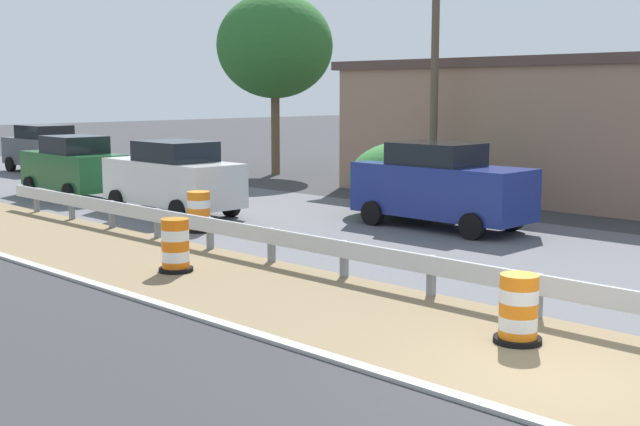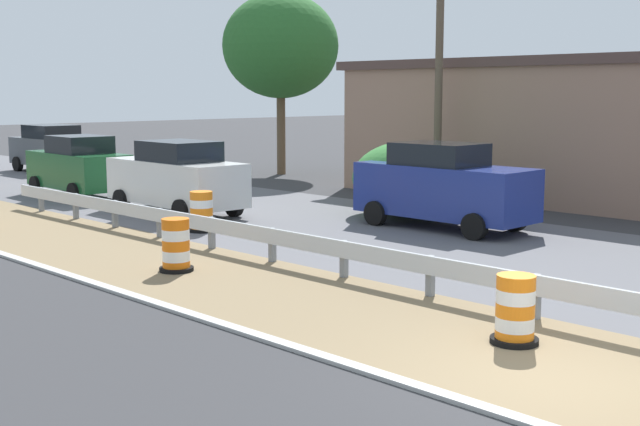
{
  "view_description": "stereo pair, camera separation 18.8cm",
  "coord_description": "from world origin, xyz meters",
  "px_view_note": "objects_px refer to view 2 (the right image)",
  "views": [
    {
      "loc": [
        -8.79,
        -4.64,
        3.45
      ],
      "look_at": [
        2.21,
        6.23,
        1.18
      ],
      "focal_mm": 46.64,
      "sensor_mm": 36.0,
      "label": 1
    },
    {
      "loc": [
        -8.66,
        -4.78,
        3.45
      ],
      "look_at": [
        2.21,
        6.23,
        1.18
      ],
      "focal_mm": 46.64,
      "sensor_mm": 36.0,
      "label": 2
    }
  ],
  "objects_px": {
    "traffic_barrel_nearest": "(515,313)",
    "car_trailing_near_lane": "(443,186)",
    "car_trailing_far_lane": "(78,166)",
    "car_distant_b": "(176,178)",
    "traffic_barrel_mid": "(202,213)",
    "utility_pole_near": "(439,71)",
    "car_distant_a": "(54,149)",
    "traffic_barrel_close": "(176,248)"
  },
  "relations": [
    {
      "from": "car_trailing_near_lane",
      "to": "car_trailing_far_lane",
      "type": "relative_size",
      "value": 1.08
    },
    {
      "from": "utility_pole_near",
      "to": "car_distant_a",
      "type": "bearing_deg",
      "value": 102.01
    },
    {
      "from": "traffic_barrel_close",
      "to": "car_distant_b",
      "type": "relative_size",
      "value": 0.22
    },
    {
      "from": "car_distant_b",
      "to": "utility_pole_near",
      "type": "bearing_deg",
      "value": -116.16
    },
    {
      "from": "car_trailing_far_lane",
      "to": "car_distant_b",
      "type": "xyz_separation_m",
      "value": [
        0.04,
        -5.5,
        0.03
      ]
    },
    {
      "from": "car_distant_b",
      "to": "car_trailing_near_lane",
      "type": "bearing_deg",
      "value": -152.7
    },
    {
      "from": "traffic_barrel_nearest",
      "to": "traffic_barrel_mid",
      "type": "xyz_separation_m",
      "value": [
        2.52,
        10.56,
        0.02
      ]
    },
    {
      "from": "traffic_barrel_mid",
      "to": "utility_pole_near",
      "type": "bearing_deg",
      "value": -5.33
    },
    {
      "from": "traffic_barrel_close",
      "to": "car_trailing_far_lane",
      "type": "xyz_separation_m",
      "value": [
        4.39,
        11.81,
        0.55
      ]
    },
    {
      "from": "car_trailing_near_lane",
      "to": "car_distant_b",
      "type": "relative_size",
      "value": 1.0
    },
    {
      "from": "car_distant_a",
      "to": "traffic_barrel_nearest",
      "type": "bearing_deg",
      "value": -15.21
    },
    {
      "from": "utility_pole_near",
      "to": "traffic_barrel_mid",
      "type": "bearing_deg",
      "value": 174.67
    },
    {
      "from": "traffic_barrel_nearest",
      "to": "car_distant_a",
      "type": "distance_m",
      "value": 28.41
    },
    {
      "from": "traffic_barrel_nearest",
      "to": "utility_pole_near",
      "type": "height_order",
      "value": "utility_pole_near"
    },
    {
      "from": "traffic_barrel_nearest",
      "to": "traffic_barrel_mid",
      "type": "bearing_deg",
      "value": 76.6
    },
    {
      "from": "car_distant_a",
      "to": "traffic_barrel_close",
      "type": "bearing_deg",
      "value": -21.6
    },
    {
      "from": "traffic_barrel_nearest",
      "to": "utility_pole_near",
      "type": "relative_size",
      "value": 0.12
    },
    {
      "from": "car_trailing_near_lane",
      "to": "utility_pole_near",
      "type": "xyz_separation_m",
      "value": [
        3.82,
        3.12,
        3.0
      ]
    },
    {
      "from": "traffic_barrel_nearest",
      "to": "car_trailing_near_lane",
      "type": "bearing_deg",
      "value": 42.81
    },
    {
      "from": "car_trailing_far_lane",
      "to": "traffic_barrel_close",
      "type": "bearing_deg",
      "value": 161.75
    },
    {
      "from": "traffic_barrel_close",
      "to": "utility_pole_near",
      "type": "relative_size",
      "value": 0.13
    },
    {
      "from": "car_trailing_far_lane",
      "to": "car_distant_a",
      "type": "height_order",
      "value": "car_distant_a"
    },
    {
      "from": "car_trailing_near_lane",
      "to": "utility_pole_near",
      "type": "bearing_deg",
      "value": 129.02
    },
    {
      "from": "car_trailing_far_lane",
      "to": "utility_pole_near",
      "type": "distance_m",
      "value": 12.1
    },
    {
      "from": "car_trailing_near_lane",
      "to": "car_distant_a",
      "type": "bearing_deg",
      "value": 179.62
    },
    {
      "from": "car_trailing_near_lane",
      "to": "car_distant_b",
      "type": "xyz_separation_m",
      "value": [
        -3.36,
        6.82,
        -0.04
      ]
    },
    {
      "from": "car_trailing_near_lane",
      "to": "utility_pole_near",
      "type": "relative_size",
      "value": 0.59
    },
    {
      "from": "car_trailing_near_lane",
      "to": "traffic_barrel_mid",
      "type": "bearing_deg",
      "value": -130.27
    },
    {
      "from": "car_trailing_far_lane",
      "to": "utility_pole_near",
      "type": "xyz_separation_m",
      "value": [
        7.22,
        -9.2,
        3.07
      ]
    },
    {
      "from": "car_trailing_far_lane",
      "to": "car_distant_b",
      "type": "height_order",
      "value": "car_distant_b"
    },
    {
      "from": "traffic_barrel_close",
      "to": "car_distant_a",
      "type": "xyz_separation_m",
      "value": [
        7.85,
        20.31,
        0.55
      ]
    },
    {
      "from": "traffic_barrel_nearest",
      "to": "car_distant_b",
      "type": "height_order",
      "value": "car_distant_b"
    },
    {
      "from": "traffic_barrel_mid",
      "to": "utility_pole_near",
      "type": "relative_size",
      "value": 0.13
    },
    {
      "from": "traffic_barrel_mid",
      "to": "car_trailing_far_lane",
      "type": "relative_size",
      "value": 0.23
    },
    {
      "from": "car_distant_a",
      "to": "car_trailing_near_lane",
      "type": "bearing_deg",
      "value": -0.62
    },
    {
      "from": "traffic_barrel_nearest",
      "to": "traffic_barrel_close",
      "type": "bearing_deg",
      "value": 94.93
    },
    {
      "from": "traffic_barrel_mid",
      "to": "car_distant_b",
      "type": "height_order",
      "value": "car_distant_b"
    },
    {
      "from": "traffic_barrel_close",
      "to": "car_trailing_far_lane",
      "type": "distance_m",
      "value": 12.61
    },
    {
      "from": "traffic_barrel_close",
      "to": "traffic_barrel_mid",
      "type": "height_order",
      "value": "traffic_barrel_close"
    },
    {
      "from": "traffic_barrel_nearest",
      "to": "car_trailing_near_lane",
      "type": "relative_size",
      "value": 0.21
    },
    {
      "from": "car_distant_a",
      "to": "utility_pole_near",
      "type": "distance_m",
      "value": 18.36
    },
    {
      "from": "utility_pole_near",
      "to": "car_distant_b",
      "type": "bearing_deg",
      "value": 152.77
    }
  ]
}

